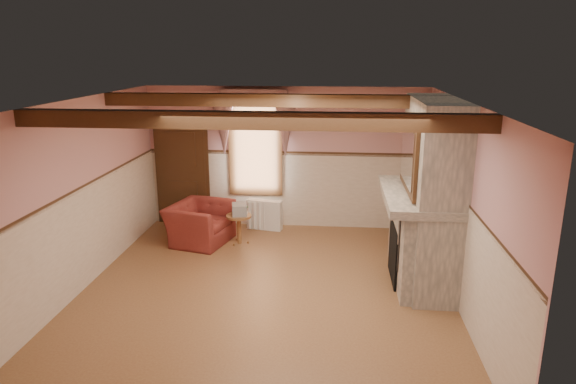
# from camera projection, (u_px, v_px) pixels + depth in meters

# --- Properties ---
(floor) EXTENTS (5.50, 6.00, 0.01)m
(floor) POSITION_uv_depth(u_px,v_px,m) (266.00, 290.00, 7.68)
(floor) COLOR brown
(floor) RESTS_ON ground
(ceiling) EXTENTS (5.50, 6.00, 0.01)m
(ceiling) POSITION_uv_depth(u_px,v_px,m) (264.00, 101.00, 6.93)
(ceiling) COLOR silver
(ceiling) RESTS_ON wall_back
(wall_back) EXTENTS (5.50, 0.02, 2.80)m
(wall_back) POSITION_uv_depth(u_px,v_px,m) (286.00, 158.00, 10.18)
(wall_back) COLOR tan
(wall_back) RESTS_ON floor
(wall_front) EXTENTS (5.50, 0.02, 2.80)m
(wall_front) POSITION_uv_depth(u_px,v_px,m) (217.00, 298.00, 4.42)
(wall_front) COLOR tan
(wall_front) RESTS_ON floor
(wall_left) EXTENTS (0.02, 6.00, 2.80)m
(wall_left) POSITION_uv_depth(u_px,v_px,m) (80.00, 196.00, 7.55)
(wall_left) COLOR tan
(wall_left) RESTS_ON floor
(wall_right) EXTENTS (0.02, 6.00, 2.80)m
(wall_right) POSITION_uv_depth(u_px,v_px,m) (463.00, 206.00, 7.05)
(wall_right) COLOR tan
(wall_right) RESTS_ON floor
(wainscot) EXTENTS (5.50, 6.00, 1.50)m
(wainscot) POSITION_uv_depth(u_px,v_px,m) (265.00, 243.00, 7.48)
(wainscot) COLOR beige
(wainscot) RESTS_ON floor
(chair_rail) EXTENTS (5.50, 6.00, 0.08)m
(chair_rail) POSITION_uv_depth(u_px,v_px,m) (265.00, 194.00, 7.28)
(chair_rail) COLOR black
(chair_rail) RESTS_ON wainscot
(firebox) EXTENTS (0.20, 0.95, 0.90)m
(firebox) POSITION_uv_depth(u_px,v_px,m) (399.00, 252.00, 7.95)
(firebox) COLOR black
(firebox) RESTS_ON floor
(armchair) EXTENTS (1.23, 1.34, 0.73)m
(armchair) POSITION_uv_depth(u_px,v_px,m) (200.00, 223.00, 9.51)
(armchair) COLOR maroon
(armchair) RESTS_ON floor
(side_table) EXTENTS (0.60, 0.60, 0.55)m
(side_table) POSITION_uv_depth(u_px,v_px,m) (239.00, 229.00, 9.47)
(side_table) COLOR brown
(side_table) RESTS_ON floor
(book_stack) EXTENTS (0.32, 0.36, 0.20)m
(book_stack) POSITION_uv_depth(u_px,v_px,m) (240.00, 209.00, 9.39)
(book_stack) COLOR #B7AD8C
(book_stack) RESTS_ON side_table
(radiator) EXTENTS (0.72, 0.31, 0.60)m
(radiator) POSITION_uv_depth(u_px,v_px,m) (265.00, 215.00, 10.22)
(radiator) COLOR white
(radiator) RESTS_ON floor
(bowl) EXTENTS (0.32, 0.32, 0.08)m
(bowl) POSITION_uv_depth(u_px,v_px,m) (421.00, 192.00, 7.50)
(bowl) COLOR brown
(bowl) RESTS_ON mantel
(mantel_clock) EXTENTS (0.14, 0.24, 0.20)m
(mantel_clock) POSITION_uv_depth(u_px,v_px,m) (412.00, 173.00, 8.41)
(mantel_clock) COLOR black
(mantel_clock) RESTS_ON mantel
(oil_lamp) EXTENTS (0.11, 0.11, 0.28)m
(oil_lamp) POSITION_uv_depth(u_px,v_px,m) (415.00, 175.00, 8.13)
(oil_lamp) COLOR gold
(oil_lamp) RESTS_ON mantel
(candle_red) EXTENTS (0.06, 0.06, 0.16)m
(candle_red) POSITION_uv_depth(u_px,v_px,m) (426.00, 199.00, 7.03)
(candle_red) COLOR #A81429
(candle_red) RESTS_ON mantel
(jar_yellow) EXTENTS (0.06, 0.06, 0.12)m
(jar_yellow) POSITION_uv_depth(u_px,v_px,m) (421.00, 191.00, 7.48)
(jar_yellow) COLOR gold
(jar_yellow) RESTS_ON mantel
(fireplace) EXTENTS (0.85, 2.00, 2.80)m
(fireplace) POSITION_uv_depth(u_px,v_px,m) (431.00, 194.00, 7.66)
(fireplace) COLOR gray
(fireplace) RESTS_ON floor
(mantel) EXTENTS (1.05, 2.05, 0.12)m
(mantel) POSITION_uv_depth(u_px,v_px,m) (419.00, 196.00, 7.68)
(mantel) COLOR gray
(mantel) RESTS_ON fireplace
(overmantel_mirror) EXTENTS (0.06, 1.44, 1.04)m
(overmantel_mirror) POSITION_uv_depth(u_px,v_px,m) (409.00, 156.00, 7.54)
(overmantel_mirror) COLOR silver
(overmantel_mirror) RESTS_ON fireplace
(door) EXTENTS (1.10, 0.10, 2.10)m
(door) POSITION_uv_depth(u_px,v_px,m) (183.00, 173.00, 10.41)
(door) COLOR black
(door) RESTS_ON floor
(window) EXTENTS (1.06, 0.08, 2.02)m
(window) POSITION_uv_depth(u_px,v_px,m) (255.00, 145.00, 10.14)
(window) COLOR white
(window) RESTS_ON wall_back
(window_drapes) EXTENTS (1.30, 0.14, 1.40)m
(window_drapes) POSITION_uv_depth(u_px,v_px,m) (254.00, 115.00, 9.89)
(window_drapes) COLOR gray
(window_drapes) RESTS_ON wall_back
(ceiling_beam_front) EXTENTS (5.50, 0.18, 0.20)m
(ceiling_beam_front) POSITION_uv_depth(u_px,v_px,m) (249.00, 120.00, 5.80)
(ceiling_beam_front) COLOR black
(ceiling_beam_front) RESTS_ON ceiling
(ceiling_beam_back) EXTENTS (5.50, 0.18, 0.20)m
(ceiling_beam_back) POSITION_uv_depth(u_px,v_px,m) (274.00, 100.00, 8.11)
(ceiling_beam_back) COLOR black
(ceiling_beam_back) RESTS_ON ceiling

